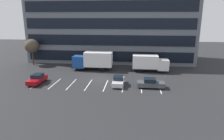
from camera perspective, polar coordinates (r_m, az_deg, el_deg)
ground_plane at (r=34.56m, az=-3.48°, el=-2.81°), size 120.00×120.00×0.00m
office_building at (r=50.71m, az=-0.12°, el=15.22°), size 38.79×13.24×21.60m
lot_markings at (r=31.88m, az=-4.35°, el=-4.35°), size 19.74×5.40×0.01m
box_truck_white at (r=39.85m, az=10.77°, el=2.11°), size 7.12×2.36×3.30m
box_truck_blue at (r=40.56m, az=-5.35°, el=2.89°), size 8.07×2.67×3.74m
sedan_charcoal at (r=31.06m, az=11.02°, el=-3.77°), size 4.13×1.73×1.48m
sedan_silver at (r=31.61m, az=1.82°, el=-3.19°), size 1.69×4.04×1.45m
sedan_maroon at (r=34.74m, az=-20.66°, el=-2.44°), size 1.77×4.23×1.51m
bare_tree at (r=48.07m, az=-22.05°, el=6.37°), size 3.13×3.13×5.86m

